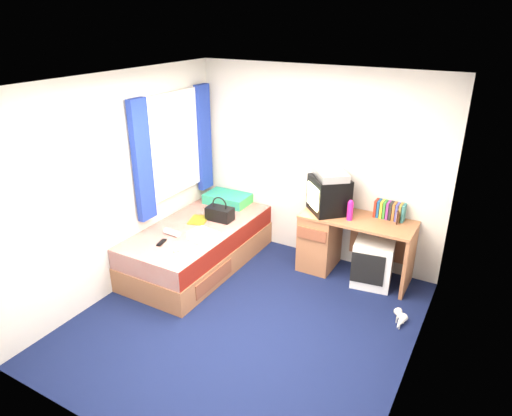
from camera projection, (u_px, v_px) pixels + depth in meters
The scene contains 20 objects.
ground at pixel (246, 321), 4.72m from camera, with size 3.40×3.40×0.00m, color #0C1438.
room_shell at pixel (245, 190), 4.15m from camera, with size 3.40×3.40×3.40m.
bed at pixel (199, 245), 5.67m from camera, with size 1.01×2.00×0.54m.
pillow at pixel (228, 199), 6.21m from camera, with size 0.59×0.38×0.13m, color #1B82B2.
desk at pixel (334, 239), 5.53m from camera, with size 1.30×0.55×0.75m.
storage_cube at pixel (373, 262), 5.29m from camera, with size 0.43×0.43×0.54m, color white.
crt_tv at pixel (329, 195), 5.36m from camera, with size 0.58×0.58×0.43m.
vcr at pixel (331, 174), 5.26m from camera, with size 0.45×0.32×0.09m, color #B6B6B8.
book_row at pixel (390, 210), 5.22m from camera, with size 0.34×0.13×0.20m.
picture_frame at pixel (397, 217), 5.13m from camera, with size 0.02×0.12×0.14m, color #321A10.
pink_water_bottle at pixel (350, 211), 5.19m from camera, with size 0.07×0.07×0.21m, color #CD1C85.
aerosol_can at pixel (347, 209), 5.28m from camera, with size 0.05×0.05×0.18m, color white.
handbag at pixel (220, 213), 5.69m from camera, with size 0.34×0.20×0.31m.
towel at pixel (203, 236), 5.20m from camera, with size 0.29×0.24×0.10m, color white.
magazine at pixel (198, 220), 5.70m from camera, with size 0.21×0.28×0.01m, color yellow.
water_bottle at pixel (172, 233), 5.31m from camera, with size 0.07×0.07×0.20m, color white.
colour_swatch_fan at pixel (176, 247), 5.04m from camera, with size 0.22×0.06×0.01m, color gold.
remote_control at pixel (162, 242), 5.14m from camera, with size 0.05×0.16×0.02m, color black.
window_assembly at pixel (174, 147), 5.58m from camera, with size 0.11×1.42×1.40m.
white_heels at pixel (400, 320), 4.67m from camera, with size 0.18×0.32×0.09m.
Camera 1 is at (2.01, -3.32, 2.93)m, focal length 32.00 mm.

